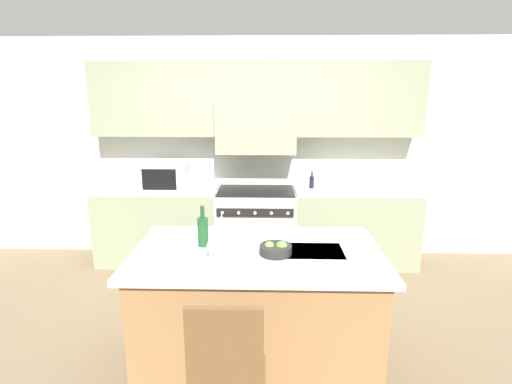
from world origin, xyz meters
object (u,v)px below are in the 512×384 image
at_px(wine_bottle, 203,231).
at_px(fruit_bowl, 276,249).
at_px(wine_glass_near, 211,242).
at_px(microwave, 167,176).
at_px(range_stove, 256,226).
at_px(island_chair, 227,374).
at_px(wine_glass_far, 222,222).
at_px(oil_bottle_on_counter, 312,182).

xyz_separation_m(wine_bottle, fruit_bowl, (0.55, -0.15, -0.08)).
bearing_deg(wine_glass_near, microwave, 111.18).
bearing_deg(fruit_bowl, range_stove, 95.84).
relative_size(island_chair, wine_glass_far, 5.14).
height_order(range_stove, microwave, microwave).
height_order(microwave, wine_bottle, same).
height_order(microwave, island_chair, microwave).
xyz_separation_m(wine_glass_far, oil_bottle_on_counter, (0.90, 1.65, -0.03)).
height_order(wine_glass_near, wine_glass_far, same).
height_order(island_chair, wine_glass_far, wine_glass_far).
bearing_deg(fruit_bowl, microwave, 122.86).
distance_m(wine_glass_near, oil_bottle_on_counter, 2.30).
xyz_separation_m(microwave, oil_bottle_on_counter, (1.73, 0.03, -0.07)).
bearing_deg(wine_bottle, microwave, 111.45).
height_order(wine_glass_near, oil_bottle_on_counter, oil_bottle_on_counter).
bearing_deg(oil_bottle_on_counter, microwave, -179.00).
bearing_deg(microwave, oil_bottle_on_counter, 1.00).
bearing_deg(fruit_bowl, wine_bottle, 164.89).
height_order(island_chair, oil_bottle_on_counter, oil_bottle_on_counter).
bearing_deg(oil_bottle_on_counter, island_chair, -104.89).
xyz_separation_m(range_stove, island_chair, (-0.08, -2.77, 0.11)).
bearing_deg(wine_glass_near, island_chair, -76.27).
distance_m(island_chair, fruit_bowl, 0.97).
bearing_deg(range_stove, fruit_bowl, -84.16).
distance_m(microwave, wine_glass_far, 1.82).
distance_m(range_stove, island_chair, 2.78).
relative_size(microwave, oil_bottle_on_counter, 2.46).
height_order(microwave, wine_glass_near, microwave).
bearing_deg(island_chair, range_stove, 88.32).
relative_size(microwave, wine_glass_near, 2.54).
bearing_deg(island_chair, wine_bottle, 105.33).
bearing_deg(wine_bottle, oil_bottle_on_counter, 60.79).
bearing_deg(range_stove, oil_bottle_on_counter, 4.17).
height_order(range_stove, wine_bottle, wine_bottle).
xyz_separation_m(island_chair, wine_glass_far, (-0.15, 1.17, 0.48)).
bearing_deg(oil_bottle_on_counter, range_stove, -175.83).
bearing_deg(oil_bottle_on_counter, wine_glass_near, -113.76).
distance_m(island_chair, wine_bottle, 1.13).
xyz_separation_m(microwave, wine_glass_near, (0.80, -2.07, -0.04)).
distance_m(wine_bottle, wine_glass_far, 0.22).
xyz_separation_m(microwave, island_chair, (0.98, -2.79, -0.52)).
bearing_deg(island_chair, fruit_bowl, 71.72).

